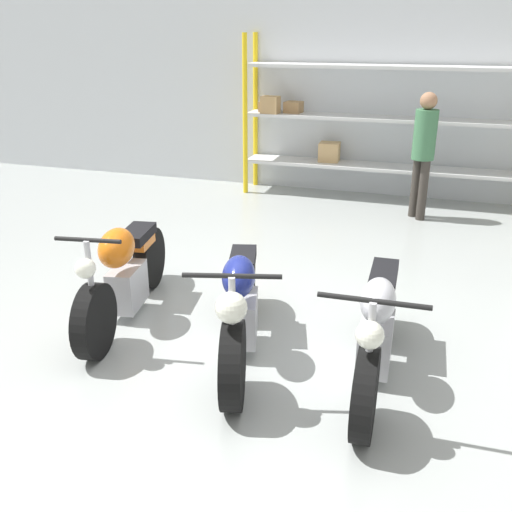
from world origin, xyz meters
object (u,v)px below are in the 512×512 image
at_px(shelving_rack, 380,120).
at_px(person_browsing, 424,145).
at_px(motorcycle_blue, 240,307).
at_px(motorcycle_orange, 124,273).
at_px(motorcycle_silver, 376,329).

height_order(shelving_rack, person_browsing, shelving_rack).
relative_size(shelving_rack, person_browsing, 2.64).
relative_size(motorcycle_blue, person_browsing, 1.18).
bearing_deg(motorcycle_blue, motorcycle_orange, -118.75).
bearing_deg(motorcycle_orange, person_browsing, 139.30).
relative_size(motorcycle_blue, motorcycle_silver, 1.01).
xyz_separation_m(shelving_rack, motorcycle_silver, (0.64, -5.26, -0.84)).
bearing_deg(motorcycle_silver, motorcycle_orange, -99.61).
height_order(motorcycle_silver, person_browsing, person_browsing).
relative_size(motorcycle_orange, motorcycle_silver, 1.00).
bearing_deg(motorcycle_orange, shelving_rack, 150.90).
xyz_separation_m(motorcycle_orange, person_browsing, (2.50, 4.10, 0.62)).
bearing_deg(motorcycle_orange, motorcycle_blue, 67.18).
xyz_separation_m(shelving_rack, motorcycle_blue, (-0.50, -5.23, -0.83)).
bearing_deg(shelving_rack, motorcycle_silver, -83.09).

